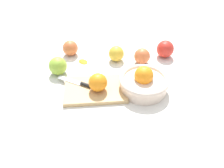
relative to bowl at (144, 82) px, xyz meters
name	(u,v)px	position (x,y,z in m)	size (l,w,h in m)	color
ground_plane	(112,79)	(0.12, -0.07, -0.04)	(2.40, 2.40, 0.00)	silver
bowl	(144,82)	(0.00, 0.00, 0.00)	(0.20, 0.20, 0.11)	beige
cutting_board	(95,90)	(0.19, 0.01, -0.03)	(0.24, 0.16, 0.02)	tan
orange_on_board	(98,82)	(0.18, 0.02, 0.01)	(0.07, 0.07, 0.07)	orange
knife	(79,83)	(0.26, -0.02, -0.02)	(0.15, 0.09, 0.01)	silver
apple_front_center	(116,54)	(0.10, -0.22, 0.00)	(0.07, 0.07, 0.07)	gold
apple_front_right	(58,66)	(0.36, -0.12, 0.00)	(0.08, 0.08, 0.08)	#8EB738
apple_front_right_2	(70,48)	(0.32, -0.27, 0.00)	(0.07, 0.07, 0.07)	#CC6638
apple_front_left	(142,56)	(-0.02, -0.19, 0.00)	(0.07, 0.07, 0.07)	#CC6638
apple_front_left_2	(165,49)	(-0.13, -0.25, 0.00)	(0.08, 0.08, 0.08)	red
citrus_peel	(83,61)	(0.26, -0.20, -0.03)	(0.05, 0.04, 0.01)	orange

